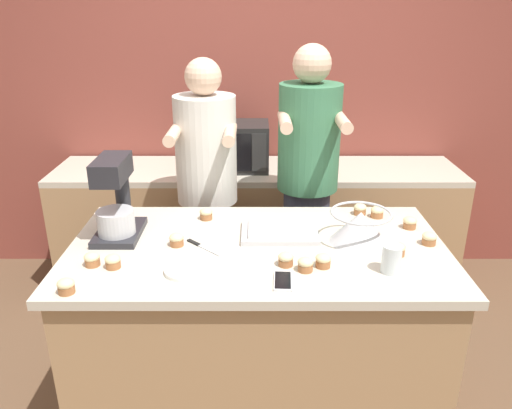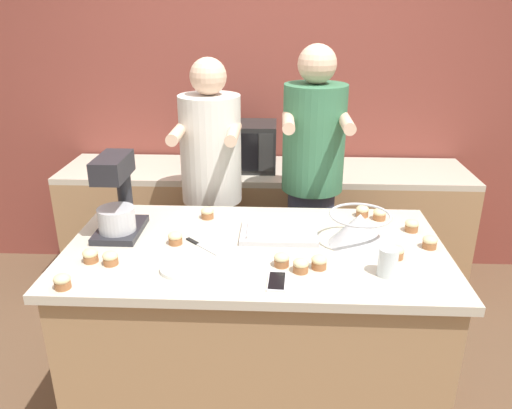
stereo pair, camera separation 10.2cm
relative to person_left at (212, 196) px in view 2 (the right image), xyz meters
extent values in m
plane|color=brown|center=(0.29, -0.74, -0.88)|extent=(16.00, 16.00, 0.00)
cube|color=brown|center=(0.29, 0.90, 0.47)|extent=(10.00, 0.06, 2.70)
cube|color=#A87F56|center=(0.29, -0.74, -0.43)|extent=(1.62, 0.86, 0.89)
cube|color=beige|center=(0.29, -0.74, 0.03)|extent=(1.69, 0.91, 0.04)
cube|color=#A87F56|center=(0.29, 0.55, -0.46)|extent=(2.80, 0.60, 0.84)
cube|color=beige|center=(0.29, 0.55, -0.02)|extent=(2.80, 0.60, 0.04)
cylinder|color=brown|center=(0.00, 0.00, -0.45)|extent=(0.27, 0.27, 0.86)
cylinder|color=silver|center=(0.00, 0.00, 0.29)|extent=(0.35, 0.35, 0.61)
sphere|color=#DBB293|center=(0.00, 0.00, 0.70)|extent=(0.20, 0.20, 0.20)
cylinder|color=#DBB293|center=(-0.15, -0.17, 0.42)|extent=(0.06, 0.34, 0.06)
cylinder|color=#DBB293|center=(0.15, -0.17, 0.42)|extent=(0.06, 0.34, 0.06)
cylinder|color=#33384C|center=(0.59, 0.00, -0.41)|extent=(0.27, 0.27, 0.94)
cylinder|color=#38704C|center=(0.59, 0.00, 0.36)|extent=(0.35, 0.35, 0.60)
sphere|color=#DBB293|center=(0.59, 0.00, 0.76)|extent=(0.21, 0.21, 0.21)
cylinder|color=#DBB293|center=(0.44, -0.17, 0.49)|extent=(0.06, 0.34, 0.06)
cylinder|color=#DBB293|center=(0.74, -0.17, 0.49)|extent=(0.06, 0.34, 0.06)
cube|color=#232328|center=(-0.35, -0.63, 0.07)|extent=(0.20, 0.30, 0.03)
cylinder|color=#232328|center=(-0.35, -0.52, 0.21)|extent=(0.07, 0.07, 0.25)
cube|color=#232328|center=(-0.35, -0.65, 0.38)|extent=(0.13, 0.26, 0.10)
cylinder|color=#BCBCC1|center=(-0.35, -0.67, 0.14)|extent=(0.17, 0.17, 0.11)
cone|color=#BCBCC1|center=(0.75, -0.70, 0.13)|extent=(0.27, 0.27, 0.15)
torus|color=#BCBCC1|center=(0.75, -0.70, 0.20)|extent=(0.27, 0.27, 0.01)
cube|color=#BCBCC1|center=(0.40, -0.63, 0.06)|extent=(0.36, 0.25, 0.02)
cube|color=white|center=(0.40, -0.63, 0.08)|extent=(0.29, 0.20, 0.02)
cube|color=black|center=(0.14, 0.55, 0.16)|extent=(0.46, 0.32, 0.32)
cube|color=black|center=(0.10, 0.39, 0.16)|extent=(0.32, 0.01, 0.25)
cube|color=#2D2D2D|center=(0.31, 0.39, 0.16)|extent=(0.09, 0.01, 0.25)
cube|color=silver|center=(0.39, -1.06, 0.06)|extent=(0.08, 0.15, 0.01)
cube|color=black|center=(0.39, -1.06, 0.06)|extent=(0.07, 0.13, 0.00)
cylinder|color=silver|center=(0.83, -0.98, 0.11)|extent=(0.08, 0.08, 0.12)
cylinder|color=white|center=(0.00, -0.98, 0.06)|extent=(0.17, 0.17, 0.02)
cube|color=#BCBCC1|center=(0.08, -0.79, 0.06)|extent=(0.11, 0.11, 0.01)
cube|color=black|center=(0.00, -0.72, 0.06)|extent=(0.07, 0.07, 0.01)
cylinder|color=#9E6038|center=(1.03, -0.55, 0.07)|extent=(0.06, 0.06, 0.03)
ellipsoid|color=beige|center=(1.03, -0.55, 0.09)|extent=(0.06, 0.06, 0.04)
cylinder|color=#9E6038|center=(-0.07, -0.74, 0.07)|extent=(0.06, 0.06, 0.03)
ellipsoid|color=beige|center=(-0.07, -0.74, 0.09)|extent=(0.06, 0.06, 0.04)
cylinder|color=#9E6038|center=(0.82, -0.38, 0.07)|extent=(0.06, 0.06, 0.03)
ellipsoid|color=beige|center=(0.82, -0.38, 0.09)|extent=(0.06, 0.06, 0.04)
cylinder|color=#9E6038|center=(-0.30, -0.94, 0.07)|extent=(0.06, 0.06, 0.03)
ellipsoid|color=beige|center=(-0.30, -0.94, 0.09)|extent=(0.06, 0.06, 0.04)
cylinder|color=#9E6038|center=(0.90, -0.83, 0.07)|extent=(0.06, 0.06, 0.03)
ellipsoid|color=beige|center=(0.90, -0.83, 0.09)|extent=(0.06, 0.06, 0.04)
cylinder|color=#9E6038|center=(-0.39, -0.92, 0.07)|extent=(0.06, 0.06, 0.03)
ellipsoid|color=beige|center=(-0.39, -0.92, 0.09)|extent=(0.06, 0.06, 0.04)
cylinder|color=#9E6038|center=(0.56, -0.94, 0.07)|extent=(0.06, 0.06, 0.03)
ellipsoid|color=beige|center=(0.56, -0.94, 0.09)|extent=(0.06, 0.06, 0.04)
cylinder|color=#9E6038|center=(1.06, -0.73, 0.07)|extent=(0.06, 0.06, 0.03)
ellipsoid|color=beige|center=(1.06, -0.73, 0.09)|extent=(0.06, 0.06, 0.04)
cylinder|color=#9E6038|center=(0.41, -0.92, 0.07)|extent=(0.06, 0.06, 0.03)
ellipsoid|color=beige|center=(0.41, -0.92, 0.09)|extent=(0.06, 0.06, 0.04)
cylinder|color=#9E6038|center=(0.90, -0.42, 0.07)|extent=(0.06, 0.06, 0.03)
ellipsoid|color=beige|center=(0.90, -0.42, 0.09)|extent=(0.06, 0.06, 0.04)
cylinder|color=#9E6038|center=(0.49, -0.97, 0.07)|extent=(0.06, 0.06, 0.03)
ellipsoid|color=beige|center=(0.49, -0.97, 0.09)|extent=(0.06, 0.06, 0.04)
cylinder|color=#9E6038|center=(-0.42, -1.14, 0.07)|extent=(0.06, 0.06, 0.03)
ellipsoid|color=beige|center=(-0.42, -1.14, 0.09)|extent=(0.06, 0.06, 0.04)
cylinder|color=#9E6038|center=(0.03, -0.44, 0.07)|extent=(0.06, 0.06, 0.03)
ellipsoid|color=beige|center=(0.03, -0.44, 0.09)|extent=(0.06, 0.06, 0.04)
camera|label=1|loc=(0.29, -2.75, 1.06)|focal=35.00mm
camera|label=2|loc=(0.39, -2.75, 1.06)|focal=35.00mm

